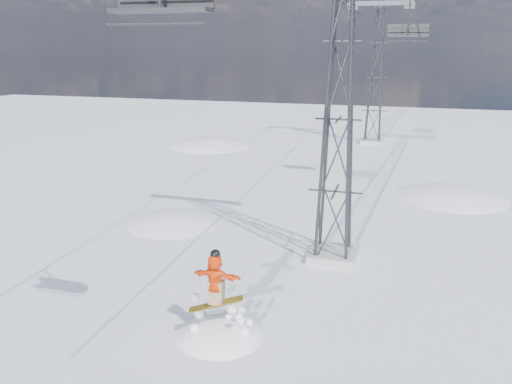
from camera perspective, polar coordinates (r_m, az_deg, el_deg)
ground at (r=13.48m, az=0.15°, el=-20.61°), size 120.00×120.00×0.00m
snow_terrain at (r=37.02m, az=2.12°, el=-12.08°), size 39.00×37.00×22.00m
lift_tower_near at (r=18.65m, az=9.41°, el=8.09°), size 5.20×1.80×11.43m
lift_tower_far at (r=43.46m, az=13.56°, el=12.58°), size 5.20×1.80×11.43m
snowboarder_jump at (r=16.14m, az=-3.96°, el=-20.81°), size 4.40×4.40×6.73m
lift_chair_mid at (r=28.48m, az=16.97°, el=17.15°), size 2.09×0.60×2.59m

